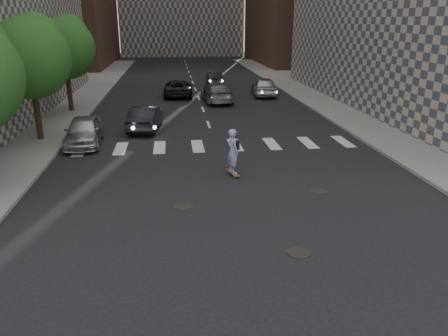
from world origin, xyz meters
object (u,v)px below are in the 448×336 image
object	(u,v)px
traffic_car_a	(146,118)
traffic_car_d	(264,86)
tree_c	(65,46)
silver_sedan	(84,131)
traffic_car_e	(214,78)
skateboarder	(233,151)
tree_b	(31,54)
traffic_car_c	(178,88)
traffic_car_b	(217,92)

from	to	relation	value
traffic_car_a	traffic_car_d	xyz separation A→B (m)	(9.62, 11.51, 0.09)
tree_c	silver_sedan	size ratio (longest dim) A/B	1.50
traffic_car_a	traffic_car_e	xyz separation A→B (m)	(5.98, 19.00, -0.05)
skateboarder	silver_sedan	world-z (taller)	skateboarder
tree_c	tree_b	bearing A→B (deg)	-90.00
silver_sedan	tree_c	bearing A→B (deg)	102.23
traffic_car_a	skateboarder	bearing A→B (deg)	122.31
tree_b	traffic_car_c	xyz separation A→B (m)	(7.74, 13.95, -3.93)
tree_b	traffic_car_c	bearing A→B (deg)	60.97
tree_c	skateboarder	xyz separation A→B (m)	(9.69, -14.83, -3.58)
tree_c	traffic_car_e	bearing A→B (deg)	48.05
traffic_car_b	skateboarder	bearing A→B (deg)	82.91
traffic_car_d	traffic_car_e	world-z (taller)	traffic_car_d
skateboarder	traffic_car_d	distance (m)	20.95
traffic_car_b	traffic_car_d	distance (m)	5.05
traffic_car_a	traffic_car_e	bearing A→B (deg)	-100.43
silver_sedan	traffic_car_e	xyz separation A→B (m)	(9.07, 22.00, -0.06)
tree_b	traffic_car_a	size ratio (longest dim) A/B	1.48
tree_c	traffic_car_b	distance (m)	11.85
silver_sedan	traffic_car_b	world-z (taller)	traffic_car_b
traffic_car_a	traffic_car_d	size ratio (longest dim) A/B	0.93
tree_c	silver_sedan	distance (m)	10.24
traffic_car_d	skateboarder	bearing A→B (deg)	80.51
silver_sedan	traffic_car_a	bearing A→B (deg)	41.16
tree_b	tree_c	size ratio (longest dim) A/B	1.00
tree_b	traffic_car_d	world-z (taller)	tree_b
traffic_car_a	tree_c	bearing A→B (deg)	-40.67
traffic_car_a	traffic_car_c	size ratio (longest dim) A/B	0.87
traffic_car_e	silver_sedan	bearing A→B (deg)	67.95
tree_b	traffic_car_a	bearing A→B (deg)	18.46
tree_c	traffic_car_b	world-z (taller)	tree_c
tree_b	silver_sedan	distance (m)	4.76
traffic_car_a	traffic_car_b	size ratio (longest dim) A/B	0.83
silver_sedan	traffic_car_a	distance (m)	4.31
tree_c	traffic_car_c	distance (m)	10.52
traffic_car_e	traffic_car_c	bearing A→B (deg)	61.44
traffic_car_a	traffic_car_c	distance (m)	12.28
traffic_car_c	tree_c	bearing A→B (deg)	39.06
silver_sedan	traffic_car_d	bearing A→B (deg)	45.78
traffic_car_e	skateboarder	bearing A→B (deg)	86.50
traffic_car_a	traffic_car_b	world-z (taller)	traffic_car_b
tree_b	skateboarder	bearing A→B (deg)	-35.20
traffic_car_a	traffic_car_d	distance (m)	15.00
skateboarder	traffic_car_e	bearing A→B (deg)	70.44
traffic_car_d	traffic_car_a	bearing A→B (deg)	55.89
tree_b	traffic_car_d	bearing A→B (deg)	41.34
tree_b	traffic_car_e	world-z (taller)	tree_b
traffic_car_c	traffic_car_d	xyz separation A→B (m)	(7.46, -0.57, 0.11)
tree_b	traffic_car_a	xyz separation A→B (m)	(5.58, 1.86, -3.91)
tree_b	traffic_car_c	distance (m)	16.43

